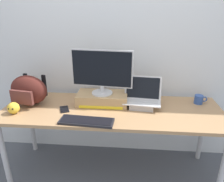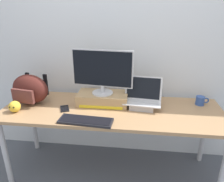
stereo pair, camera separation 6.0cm
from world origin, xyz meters
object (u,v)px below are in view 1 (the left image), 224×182
Objects in this scene: desktop_monitor at (102,71)px; toner_box_yellow at (102,99)px; coffee_mug at (199,99)px; plush_toy at (14,108)px; cell_phone at (64,109)px; external_keyboard at (87,121)px; open_laptop at (142,101)px; messenger_backpack at (29,90)px.

toner_box_yellow is at bearing 87.86° from desktop_monitor.
coffee_mug is 1.20× the size of plush_toy.
cell_phone is at bearing -154.32° from toner_box_yellow.
plush_toy reaches higher than external_keyboard.
toner_box_yellow is 0.38m from external_keyboard.
toner_box_yellow is 3.87× the size of coffee_mug.
coffee_mug is at bearing 28.00° from external_keyboard.
open_laptop is 2.94× the size of coffee_mug.
coffee_mug reaches higher than external_keyboard.
open_laptop is at bearing -3.97° from toner_box_yellow.
toner_box_yellow is at bearing 81.16° from external_keyboard.
coffee_mug is at bearing 11.68° from plush_toy.
coffee_mug is at bearing 11.18° from desktop_monitor.
desktop_monitor is at bearing 81.14° from external_keyboard.
plush_toy is (-0.06, -0.21, -0.09)m from messenger_backpack.
coffee_mug is 1.74m from plush_toy.
plush_toy is at bearing -160.73° from toner_box_yellow.
toner_box_yellow is at bearing -178.06° from open_laptop.
desktop_monitor is 0.47m from open_laptop.
coffee_mug is (0.56, 0.11, -0.02)m from open_laptop.
desktop_monitor is 3.86× the size of cell_phone.
toner_box_yellow reaches higher than plush_toy.
open_laptop is 0.80× the size of external_keyboard.
cell_phone is 1.44× the size of plush_toy.
open_laptop is 0.92× the size of messenger_backpack.
open_laptop is at bearing -11.70° from cell_phone.
toner_box_yellow is 1.05× the size of external_keyboard.
open_laptop is 1.09m from messenger_backpack.
desktop_monitor is 1.57× the size of open_laptop.
open_laptop is 1.17m from plush_toy.
messenger_backpack is (-0.71, -0.06, 0.09)m from toner_box_yellow.
plush_toy is (-0.76, -0.27, -0.28)m from desktop_monitor.
messenger_backpack is 0.41m from cell_phone.
toner_box_yellow is 0.81m from plush_toy.
plush_toy is (-1.71, -0.35, 0.01)m from coffee_mug.
messenger_backpack reaches higher than toner_box_yellow.
external_keyboard is 1.15× the size of messenger_backpack.
toner_box_yellow is 0.38m from open_laptop.
desktop_monitor is at bearing 19.19° from plush_toy.
messenger_backpack is 3.84× the size of plush_toy.
external_keyboard is at bearing -102.93° from toner_box_yellow.
external_keyboard is (-0.08, -0.37, -0.32)m from desktop_monitor.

